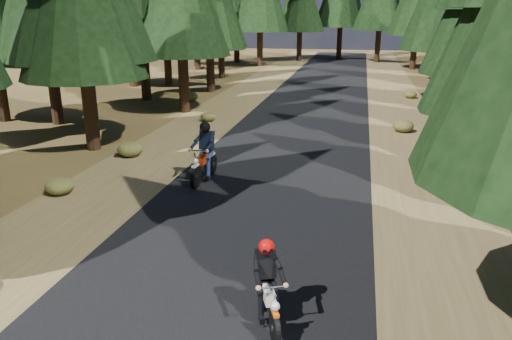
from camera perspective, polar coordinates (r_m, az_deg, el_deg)
The scene contains 8 objects.
ground at distance 11.84m, azimuth -1.49°, elevation -7.25°, with size 120.00×120.00×0.00m, color #483519.
road at distance 16.42m, azimuth 2.49°, elevation -0.00°, with size 6.00×100.00×0.01m, color black.
shoulder_l at distance 17.71m, azimuth -12.36°, elevation 0.91°, with size 3.20×100.00×0.01m, color brown.
shoulder_r at distance 16.37m, azimuth 18.59°, elevation -1.01°, with size 3.20×100.00×0.01m, color brown.
log_near at distance 21.61m, azimuth 26.67°, elevation 2.87°, with size 0.32×0.32×6.10m, color #4C4233.
understory_shrubs at distance 19.12m, azimuth 3.19°, elevation 3.35°, with size 14.97×25.57×0.58m.
rider_lead at distance 8.47m, azimuth 1.37°, elevation -14.36°, with size 1.08×1.71×1.47m.
rider_follow at distance 15.25m, azimuth -5.98°, elevation 0.90°, with size 0.77×2.07×1.81m.
Camera 1 is at (2.48, -10.44, 4.99)m, focal length 35.00 mm.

